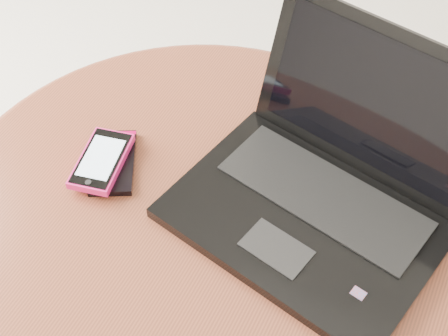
% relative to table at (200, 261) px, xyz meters
% --- Properties ---
extents(table, '(0.70, 0.70, 0.56)m').
position_rel_table_xyz_m(table, '(0.00, 0.00, 0.00)').
color(table, brown).
rests_on(table, ground).
extents(laptop, '(0.38, 0.35, 0.21)m').
position_rel_table_xyz_m(laptop, '(0.14, 0.08, 0.16)').
color(laptop, black).
rests_on(laptop, table).
extents(phone_black, '(0.10, 0.13, 0.01)m').
position_rel_table_xyz_m(phone_black, '(-0.14, 0.02, 0.12)').
color(phone_black, black).
rests_on(phone_black, table).
extents(phone_pink, '(0.08, 0.12, 0.01)m').
position_rel_table_xyz_m(phone_pink, '(-0.15, 0.01, 0.14)').
color(phone_pink, '#F11E77').
rests_on(phone_pink, phone_black).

